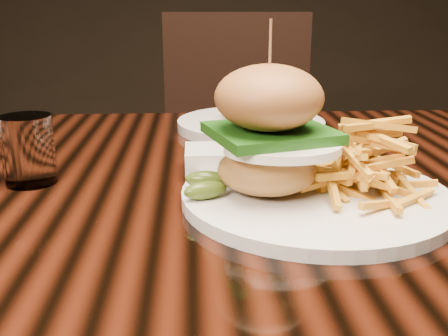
{
  "coord_description": "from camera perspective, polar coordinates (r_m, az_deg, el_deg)",
  "views": [
    {
      "loc": [
        -0.07,
        -0.67,
        0.98
      ],
      "look_at": [
        -0.04,
        -0.14,
        0.81
      ],
      "focal_mm": 42.0,
      "sensor_mm": 36.0,
      "label": 1
    }
  ],
  "objects": [
    {
      "name": "dining_table",
      "position": [
        0.74,
        2.5,
        -6.8
      ],
      "size": [
        1.6,
        0.9,
        0.75
      ],
      "color": "black",
      "rests_on": "ground"
    },
    {
      "name": "burger_plate",
      "position": [
        0.62,
        9.76,
        1.26
      ],
      "size": [
        0.32,
        0.32,
        0.21
      ],
      "rotation": [
        0.0,
        0.0,
        0.09
      ],
      "color": "silver",
      "rests_on": "dining_table"
    },
    {
      "name": "ramekin",
      "position": [
        0.73,
        -1.23,
        0.83
      ],
      "size": [
        0.09,
        0.09,
        0.04
      ],
      "primitive_type": "cube",
      "rotation": [
        0.0,
        0.0,
        -0.17
      ],
      "color": "silver",
      "rests_on": "dining_table"
    },
    {
      "name": "water_tumbler",
      "position": [
        0.73,
        -20.52,
        1.87
      ],
      "size": [
        0.07,
        0.07,
        0.09
      ],
      "primitive_type": "cylinder",
      "color": "white",
      "rests_on": "dining_table"
    },
    {
      "name": "far_dish",
      "position": [
        0.99,
        2.95,
        5.22
      ],
      "size": [
        0.28,
        0.28,
        0.09
      ],
      "rotation": [
        0.0,
        0.0,
        0.32
      ],
      "color": "silver",
      "rests_on": "dining_table"
    },
    {
      "name": "chair_far",
      "position": [
        1.63,
        1.51,
        1.89
      ],
      "size": [
        0.48,
        0.48,
        0.95
      ],
      "rotation": [
        0.0,
        0.0,
        -0.04
      ],
      "color": "black",
      "rests_on": "ground"
    }
  ]
}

